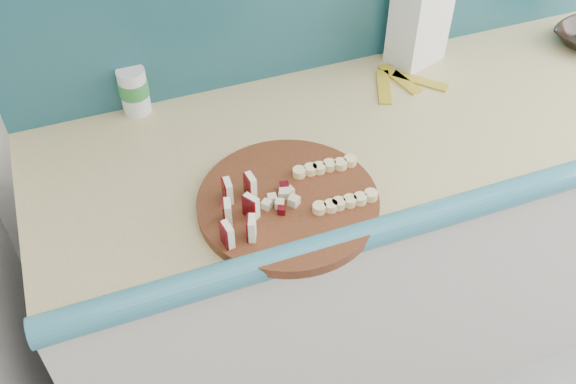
# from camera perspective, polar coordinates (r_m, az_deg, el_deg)

# --- Properties ---
(kitchen_counter) EXTENTS (2.20, 0.63, 0.91)m
(kitchen_counter) POSITION_cam_1_polar(r_m,az_deg,el_deg) (1.96, 14.02, -2.81)
(kitchen_counter) COLOR beige
(kitchen_counter) RESTS_ON ground
(cutting_board) EXTENTS (0.38, 0.38, 0.02)m
(cutting_board) POSITION_cam_1_polar(r_m,az_deg,el_deg) (1.32, -0.00, -0.97)
(cutting_board) COLOR #46210F
(cutting_board) RESTS_ON kitchen_counter
(apple_wedges) EXTENTS (0.10, 0.15, 0.05)m
(apple_wedges) POSITION_cam_1_polar(r_m,az_deg,el_deg) (1.26, -4.38, -1.54)
(apple_wedges) COLOR #F7F1C5
(apple_wedges) RESTS_ON cutting_board
(apple_chunks) EXTENTS (0.06, 0.06, 0.02)m
(apple_chunks) POSITION_cam_1_polar(r_m,az_deg,el_deg) (1.30, -0.94, -0.59)
(apple_chunks) COLOR beige
(apple_chunks) RESTS_ON cutting_board
(banana_slices) EXTENTS (0.14, 0.14, 0.02)m
(banana_slices) POSITION_cam_1_polar(r_m,az_deg,el_deg) (1.33, 4.19, 0.69)
(banana_slices) COLOR beige
(banana_slices) RESTS_ON cutting_board
(flour_bag) EXTENTS (0.16, 0.14, 0.23)m
(flour_bag) POSITION_cam_1_polar(r_m,az_deg,el_deg) (1.72, 11.63, 14.76)
(flour_bag) COLOR white
(flour_bag) RESTS_ON kitchen_counter
(canister) EXTENTS (0.07, 0.07, 0.12)m
(canister) POSITION_cam_1_polar(r_m,az_deg,el_deg) (1.58, -13.54, 8.81)
(canister) COLOR silver
(canister) RESTS_ON kitchen_counter
(banana_peel) EXTENTS (0.20, 0.16, 0.01)m
(banana_peel) POSITION_cam_1_polar(r_m,az_deg,el_deg) (1.68, 10.03, 9.58)
(banana_peel) COLOR gold
(banana_peel) RESTS_ON kitchen_counter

